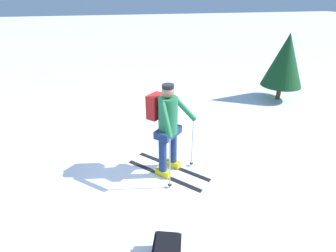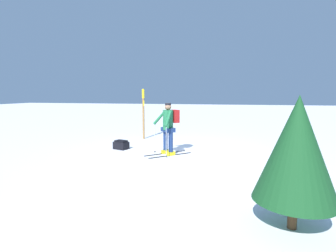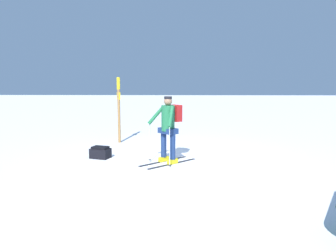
% 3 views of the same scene
% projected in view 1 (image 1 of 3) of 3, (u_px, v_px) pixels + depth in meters
% --- Properties ---
extents(ground_plane, '(80.00, 80.00, 0.00)m').
position_uv_depth(ground_plane, '(139.00, 171.00, 5.14)').
color(ground_plane, white).
extents(skier, '(1.46, 1.51, 1.77)m').
position_uv_depth(skier, '(167.00, 124.00, 4.70)').
color(skier, black).
rests_on(skier, ground_plane).
extents(pine_tree, '(1.25, 1.25, 2.08)m').
position_uv_depth(pine_tree, '(285.00, 60.00, 8.06)').
color(pine_tree, '#4C331E').
rests_on(pine_tree, ground_plane).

